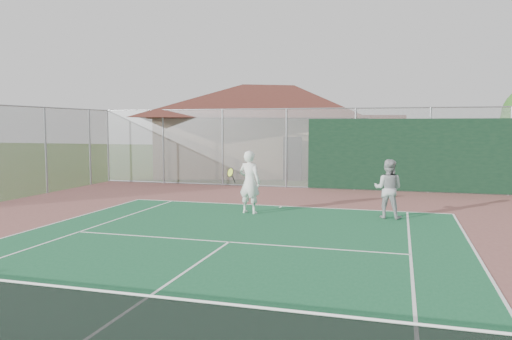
{
  "coord_description": "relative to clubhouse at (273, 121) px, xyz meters",
  "views": [
    {
      "loc": [
        3.84,
        -4.57,
        2.79
      ],
      "look_at": [
        -0.34,
        9.87,
        1.43
      ],
      "focal_mm": 35.0,
      "sensor_mm": 36.0,
      "label": 1
    }
  ],
  "objects": [
    {
      "name": "player_grey_back",
      "position": [
        6.97,
        -13.48,
        -2.15
      ],
      "size": [
        0.95,
        0.79,
        1.75
      ],
      "rotation": [
        0.0,
        0.0,
        2.98
      ],
      "color": "#A7A9AC",
      "rests_on": "ground"
    },
    {
      "name": "bleachers",
      "position": [
        -3.15,
        -3.6,
        -2.4
      ],
      "size": [
        3.27,
        2.03,
        1.2
      ],
      "rotation": [
        0.0,
        0.0,
        0.03
      ],
      "color": "maroon",
      "rests_on": "ground"
    },
    {
      "name": "tennis_net",
      "position": [
        3.43,
        -24.12,
        -2.52
      ],
      "size": [
        11.85,
        0.08,
        1.1
      ],
      "color": "gray",
      "rests_on": "ground"
    },
    {
      "name": "clubhouse",
      "position": [
        0.0,
        0.0,
        0.0
      ],
      "size": [
        15.89,
        12.8,
        5.97
      ],
      "rotation": [
        0.0,
        0.0,
        0.29
      ],
      "color": "tan",
      "rests_on": "ground"
    },
    {
      "name": "side_fence_left",
      "position": [
        -6.57,
        -11.62,
        -1.28
      ],
      "size": [
        0.08,
        9.0,
        3.5
      ],
      "color": "gray",
      "rests_on": "ground"
    },
    {
      "name": "back_fence",
      "position": [
        5.54,
        -7.14,
        -1.36
      ],
      "size": [
        20.08,
        0.11,
        3.53
      ],
      "color": "gray",
      "rests_on": "ground"
    },
    {
      "name": "player_white_front",
      "position": [
        2.76,
        -13.85,
        -2.04
      ],
      "size": [
        1.12,
        0.79,
        1.97
      ],
      "rotation": [
        0.0,
        0.0,
        2.92
      ],
      "color": "white",
      "rests_on": "ground"
    }
  ]
}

